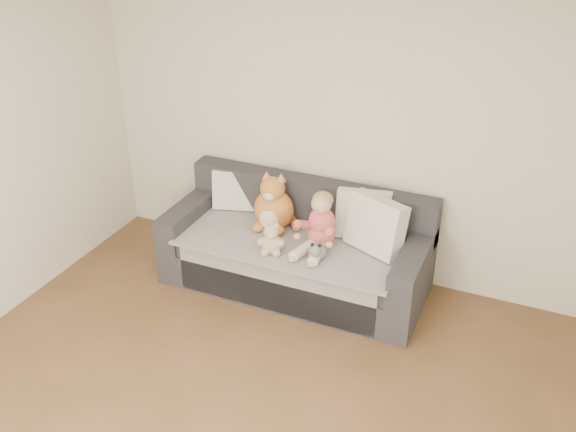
# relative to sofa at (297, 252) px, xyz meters

# --- Properties ---
(room_shell) EXTENTS (5.00, 5.00, 5.00)m
(room_shell) POSITION_rel_sofa_xyz_m (0.27, -1.64, 0.99)
(room_shell) COLOR brown
(room_shell) RESTS_ON ground
(sofa) EXTENTS (2.20, 0.94, 0.85)m
(sofa) POSITION_rel_sofa_xyz_m (0.00, 0.00, 0.00)
(sofa) COLOR #2B2B30
(sofa) RESTS_ON ground
(cushion_left) EXTENTS (0.42, 0.28, 0.37)m
(cushion_left) POSITION_rel_sofa_xyz_m (-0.71, 0.24, 0.34)
(cushion_left) COLOR silver
(cushion_left) RESTS_ON sofa
(cushion_right_back) EXTENTS (0.47, 0.28, 0.42)m
(cushion_right_back) POSITION_rel_sofa_xyz_m (0.50, 0.21, 0.37)
(cushion_right_back) COLOR silver
(cushion_right_back) RESTS_ON sofa
(cushion_right_front) EXTENTS (0.54, 0.40, 0.46)m
(cushion_right_front) POSITION_rel_sofa_xyz_m (0.66, 0.04, 0.39)
(cushion_right_front) COLOR silver
(cushion_right_front) RESTS_ON sofa
(toddler) EXTENTS (0.34, 0.49, 0.48)m
(toddler) POSITION_rel_sofa_xyz_m (0.23, -0.10, 0.36)
(toddler) COLOR #DF634E
(toddler) RESTS_ON sofa
(plush_cat) EXTENTS (0.42, 0.38, 0.53)m
(plush_cat) POSITION_rel_sofa_xyz_m (-0.24, 0.05, 0.36)
(plush_cat) COLOR #C3592B
(plush_cat) RESTS_ON sofa
(teddy_bear) EXTENTS (0.21, 0.17, 0.28)m
(teddy_bear) POSITION_rel_sofa_xyz_m (-0.08, -0.34, 0.27)
(teddy_bear) COLOR tan
(teddy_bear) RESTS_ON sofa
(plush_cow) EXTENTS (0.14, 0.22, 0.18)m
(plush_cow) POSITION_rel_sofa_xyz_m (0.29, -0.28, 0.24)
(plush_cow) COLOR white
(plush_cow) RESTS_ON sofa
(sippy_cup) EXTENTS (0.10, 0.09, 0.12)m
(sippy_cup) POSITION_rel_sofa_xyz_m (-0.15, -0.24, 0.23)
(sippy_cup) COLOR #5F3593
(sippy_cup) RESTS_ON sofa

